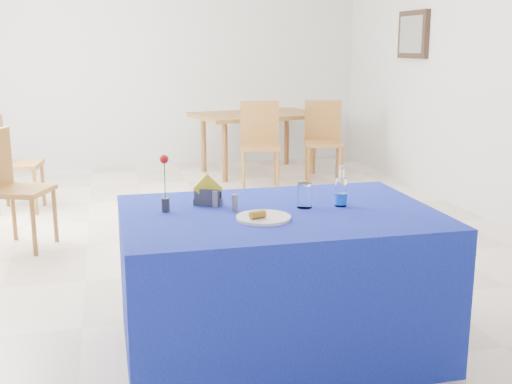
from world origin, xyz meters
TOP-DOWN VIEW (x-y plane):
  - floor at (0.00, 0.00)m, footprint 7.00×7.00m
  - room_shell at (0.00, 0.00)m, footprint 7.00×7.00m
  - picture_frame at (2.47, 1.60)m, footprint 0.06×0.64m
  - picture_art at (2.44, 1.60)m, footprint 0.02×0.52m
  - plate at (-0.19, -2.18)m, footprint 0.27×0.27m
  - drinking_glass at (0.07, -2.01)m, footprint 0.08×0.08m
  - salt_shaker at (-0.38, -1.89)m, footprint 0.03×0.03m
  - pepper_shaker at (-0.30, -1.99)m, footprint 0.03×0.03m
  - blue_table at (-0.08, -2.04)m, footprint 1.60×1.10m
  - water_bottle at (0.27, -2.02)m, footprint 0.07×0.07m
  - napkin_holder at (-0.41, -1.83)m, footprint 0.16×0.11m
  - rose_vase at (-0.64, -1.92)m, footprint 0.05×0.05m
  - oak_table at (0.96, 2.69)m, footprint 1.71×1.28m
  - chair_bg_left at (0.77, 1.82)m, footprint 0.51×0.51m
  - chair_bg_right at (1.57, 1.95)m, footprint 0.52×0.52m
  - chair_win_a at (-1.67, 0.14)m, footprint 0.55×0.55m
  - chair_win_b at (-1.83, 1.37)m, footprint 0.46×0.46m
  - banana_pieces at (-0.23, -2.21)m, footprint 0.09×0.06m

SIDE VIEW (x-z plane):
  - floor at x=0.00m, z-range 0.00..0.00m
  - blue_table at x=-0.08m, z-range 0.00..0.76m
  - chair_win_b at x=-1.83m, z-range 0.07..1.00m
  - chair_win_a at x=-1.67m, z-range 0.07..1.02m
  - chair_bg_right at x=1.57m, z-range 0.07..1.03m
  - chair_bg_left at x=0.77m, z-range 0.08..1.05m
  - oak_table at x=0.96m, z-range 0.30..1.06m
  - plate at x=-0.19m, z-range 0.76..0.77m
  - banana_pieces at x=-0.23m, z-range 0.77..0.81m
  - salt_shaker at x=-0.38m, z-range 0.76..0.84m
  - pepper_shaker at x=-0.30m, z-range 0.76..0.84m
  - napkin_holder at x=-0.41m, z-range 0.72..0.89m
  - drinking_glass at x=0.07m, z-range 0.76..0.89m
  - water_bottle at x=0.27m, z-range 0.72..0.94m
  - rose_vase at x=-0.64m, z-range 0.75..1.05m
  - picture_frame at x=2.47m, z-range 1.44..1.96m
  - picture_art at x=2.44m, z-range 1.50..1.90m
  - room_shell at x=0.00m, z-range -1.75..5.25m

